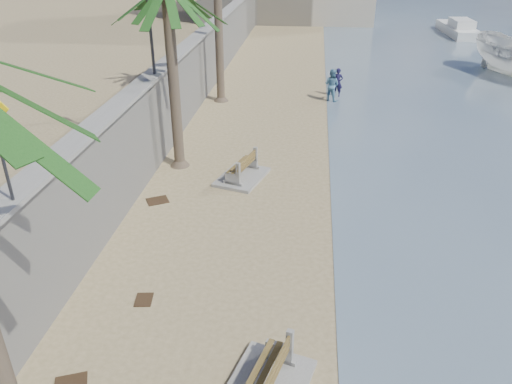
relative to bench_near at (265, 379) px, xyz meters
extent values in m
cube|color=gray|center=(-5.65, 19.76, 1.32)|extent=(0.45, 70.00, 3.50)
cube|color=gray|center=(-5.65, 19.76, 3.12)|extent=(0.80, 70.00, 0.12)
cube|color=gray|center=(-1.88, 10.12, -0.37)|extent=(2.12, 2.61, 0.12)
cylinder|color=brown|center=(-4.60, 11.04, 3.03)|extent=(0.42, 0.42, 6.92)
cylinder|color=brown|center=(-4.46, 20.01, 4.09)|extent=(0.44, 0.44, 9.03)
cylinder|color=#2D2D33|center=(-5.45, 1.26, 4.38)|extent=(0.07, 0.07, 2.40)
cylinder|color=#2D2D33|center=(-5.55, 11.76, 5.68)|extent=(0.12, 0.12, 5.00)
imported|color=#171336|center=(2.14, 21.65, 0.51)|extent=(0.77, 0.61, 1.87)
imported|color=teal|center=(1.77, 20.76, 0.57)|extent=(1.21, 1.13, 2.00)
cube|color=#382616|center=(-4.15, -0.24, -0.41)|extent=(0.82, 0.75, 0.03)
cube|color=#382616|center=(-4.65, 7.95, -0.41)|extent=(0.93, 0.87, 0.03)
cube|color=#382616|center=(-3.45, 2.61, -0.41)|extent=(0.51, 0.60, 0.03)
camera|label=1|loc=(0.63, -7.28, 8.17)|focal=35.00mm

